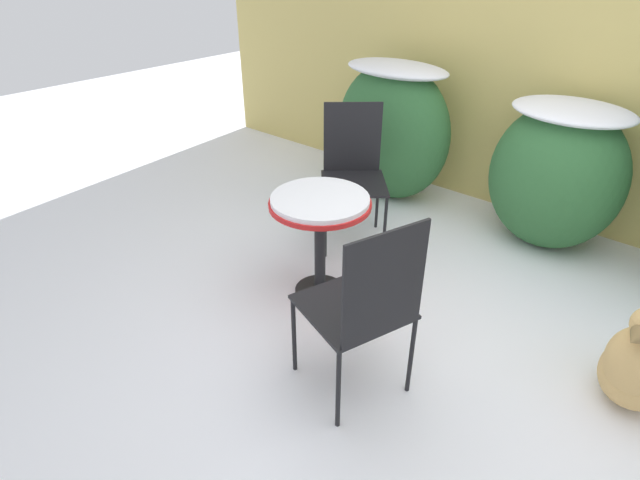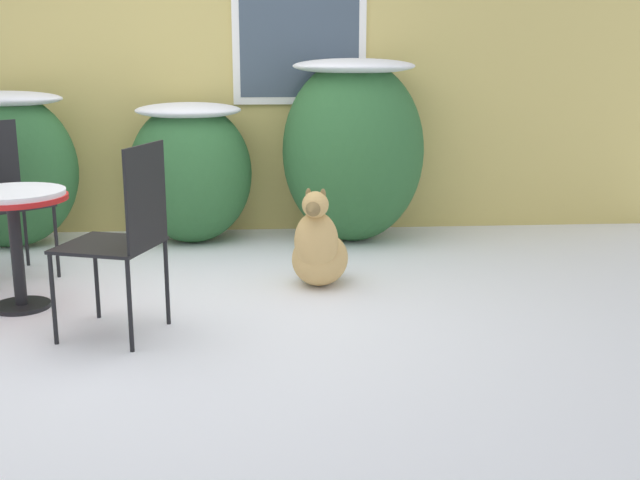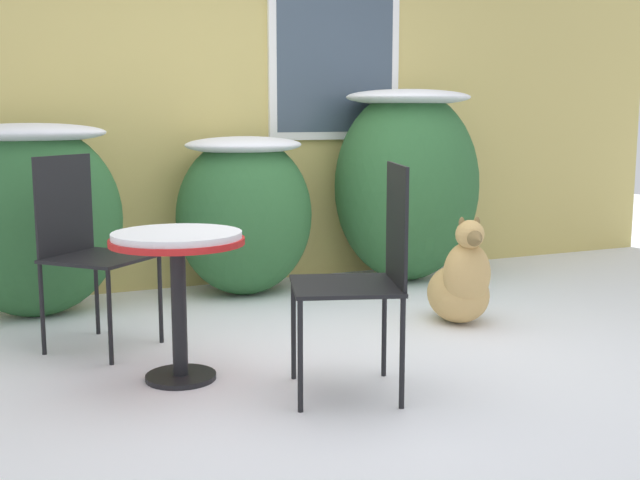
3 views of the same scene
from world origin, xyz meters
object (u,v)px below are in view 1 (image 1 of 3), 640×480
object	(u,v)px
patio_table	(320,217)
patio_chair_far_side	(364,304)
patio_chair_near_table	(353,169)
dog	(640,367)

from	to	relation	value
patio_table	patio_chair_far_side	bearing A→B (deg)	-35.76
patio_chair_near_table	patio_chair_far_side	world-z (taller)	same
patio_chair_far_side	dog	size ratio (longest dim) A/B	1.56
dog	patio_chair_near_table	bearing A→B (deg)	-177.26
patio_table	dog	bearing A→B (deg)	10.08
dog	patio_table	bearing A→B (deg)	-155.93
patio_chair_near_table	patio_chair_far_side	size ratio (longest dim) A/B	1.00
patio_table	dog	size ratio (longest dim) A/B	1.07
patio_table	dog	distance (m)	1.88
patio_chair_far_side	dog	bearing A→B (deg)	146.33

